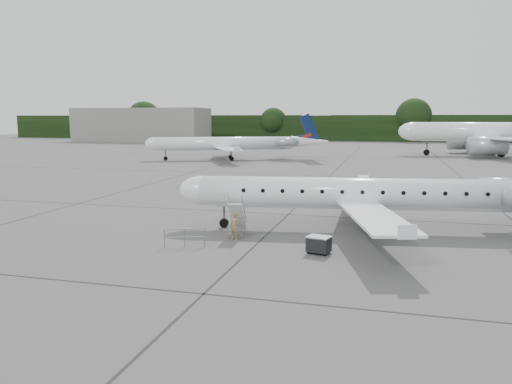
% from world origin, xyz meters
% --- Properties ---
extents(ground, '(320.00, 320.00, 0.00)m').
position_xyz_m(ground, '(0.00, 0.00, 0.00)').
color(ground, '#585856').
rests_on(ground, ground).
extents(treeline, '(260.00, 4.00, 8.00)m').
position_xyz_m(treeline, '(0.00, 130.00, 4.00)').
color(treeline, black).
rests_on(treeline, ground).
extents(terminal_building, '(40.00, 14.00, 10.00)m').
position_xyz_m(terminal_building, '(-70.00, 110.00, 5.00)').
color(terminal_building, slate).
rests_on(terminal_building, ground).
extents(main_regional_jet, '(28.73, 22.56, 6.72)m').
position_xyz_m(main_regional_jet, '(1.63, 3.18, 3.36)').
color(main_regional_jet, white).
rests_on(main_regional_jet, ground).
extents(airstair, '(1.15, 2.22, 2.11)m').
position_xyz_m(airstair, '(-5.61, 0.03, 1.05)').
color(airstair, white).
rests_on(airstair, ground).
extents(passenger, '(0.69, 0.55, 1.66)m').
position_xyz_m(passenger, '(-5.43, -1.16, 0.83)').
color(passenger, '#8E744D').
rests_on(passenger, ground).
extents(safety_railing, '(2.07, 0.91, 1.00)m').
position_xyz_m(safety_railing, '(-7.63, -3.37, 0.50)').
color(safety_railing, gray).
rests_on(safety_railing, ground).
extents(baggage_cart, '(1.31, 1.15, 0.98)m').
position_xyz_m(baggage_cart, '(-0.28, -2.80, 0.49)').
color(baggage_cart, black).
rests_on(baggage_cart, ground).
extents(bg_narrowbody, '(37.98, 29.55, 12.56)m').
position_xyz_m(bg_narrowbody, '(20.88, 73.75, 6.28)').
color(bg_narrowbody, white).
rests_on(bg_narrowbody, ground).
extents(bg_regional_left, '(35.55, 31.10, 7.77)m').
position_xyz_m(bg_regional_left, '(-24.03, 52.38, 3.88)').
color(bg_regional_left, white).
rests_on(bg_regional_left, ground).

